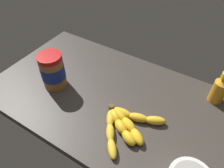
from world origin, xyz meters
The scene contains 4 objects.
ground_plane centered at (0.00, 0.00, -1.72)cm, with size 99.97×57.92×3.44cm, color #38332D.
banana_bunch centered at (13.31, -10.10, 1.64)cm, with size 21.75×24.48×3.57cm.
peanut_butter_jar centered at (-23.11, -6.72, 7.71)cm, with size 9.89×9.89×15.59cm.
honey_bottle centered at (37.63, 20.44, 6.39)cm, with size 5.60×5.60×14.28cm.
Camera 1 is at (32.04, -49.30, 64.29)cm, focal length 33.67 mm.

